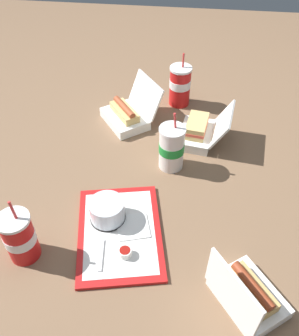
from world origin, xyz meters
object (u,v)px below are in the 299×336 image
(soda_cup_back, at_px, (172,148))
(soda_cup_right, at_px, (20,237))
(clamshell_hotdog_back, at_px, (247,294))
(soda_cup_center, at_px, (180,85))
(clamshell_hotdog_right, at_px, (127,114))
(ketchup_cup, at_px, (125,252))
(cake_container, at_px, (107,211))
(plastic_fork, at_px, (101,255))
(clamshell_sandwich_left, at_px, (199,131))
(food_tray, at_px, (120,232))

(soda_cup_back, bearing_deg, soda_cup_right, 137.38)
(clamshell_hotdog_back, distance_m, soda_cup_center, 0.96)
(clamshell_hotdog_right, xyz_separation_m, soda_cup_right, (-0.69, 0.20, 0.04))
(ketchup_cup, distance_m, clamshell_hotdog_back, 0.36)
(soda_cup_back, distance_m, soda_cup_center, 0.42)
(cake_container, xyz_separation_m, clamshell_hotdog_back, (-0.23, -0.42, -0.01))
(plastic_fork, bearing_deg, soda_cup_center, -19.32)
(cake_container, distance_m, clamshell_sandwich_left, 0.53)
(clamshell_hotdog_back, height_order, soda_cup_back, soda_cup_back)
(food_tray, relative_size, clamshell_sandwich_left, 1.90)
(plastic_fork, bearing_deg, ketchup_cup, -88.48)
(ketchup_cup, xyz_separation_m, soda_cup_right, (-0.02, 0.30, 0.06))
(cake_container, distance_m, soda_cup_right, 0.27)
(clamshell_hotdog_right, distance_m, soda_cup_back, 0.33)
(food_tray, bearing_deg, soda_cup_back, -22.20)
(clamshell_hotdog_right, xyz_separation_m, clamshell_hotdog_back, (-0.77, -0.45, 0.00))
(ketchup_cup, distance_m, soda_cup_back, 0.43)
(plastic_fork, relative_size, clamshell_sandwich_left, 0.50)
(clamshell_hotdog_back, distance_m, soda_cup_back, 0.57)
(plastic_fork, relative_size, clamshell_hotdog_back, 0.45)
(ketchup_cup, bearing_deg, clamshell_hotdog_back, -106.11)
(plastic_fork, height_order, soda_cup_back, soda_cup_back)
(food_tray, xyz_separation_m, soda_cup_center, (0.75, -0.14, 0.09))
(soda_cup_center, bearing_deg, soda_cup_back, 179.29)
(clamshell_hotdog_back, bearing_deg, soda_cup_right, 83.23)
(cake_container, xyz_separation_m, clamshell_sandwich_left, (0.45, -0.28, -0.01))
(clamshell_sandwich_left, xyz_separation_m, soda_cup_center, (0.25, 0.09, 0.05))
(ketchup_cup, bearing_deg, soda_cup_back, -14.01)
(food_tray, relative_size, clamshell_hotdog_back, 1.71)
(clamshell_hotdog_right, distance_m, soda_cup_right, 0.72)
(food_tray, distance_m, cake_container, 0.08)
(food_tray, distance_m, clamshell_hotdog_right, 0.59)
(ketchup_cup, bearing_deg, soda_cup_right, 94.45)
(food_tray, xyz_separation_m, soda_cup_back, (0.33, -0.14, 0.08))
(plastic_fork, bearing_deg, soda_cup_right, 85.82)
(food_tray, xyz_separation_m, cake_container, (0.05, 0.05, 0.04))
(ketchup_cup, bearing_deg, clamshell_hotdog_right, 8.58)
(soda_cup_right, bearing_deg, soda_cup_center, -25.55)
(plastic_fork, height_order, soda_cup_right, soda_cup_right)
(food_tray, relative_size, clamshell_hotdog_right, 1.47)
(ketchup_cup, bearing_deg, cake_container, 30.99)
(cake_container, height_order, soda_cup_center, soda_cup_center)
(food_tray, xyz_separation_m, soda_cup_right, (-0.11, 0.27, 0.08))
(food_tray, xyz_separation_m, clamshell_hotdog_back, (-0.18, -0.38, 0.03))
(clamshell_hotdog_back, xyz_separation_m, soda_cup_back, (0.52, 0.24, 0.05))
(clamshell_sandwich_left, distance_m, soda_cup_right, 0.79)
(soda_cup_back, relative_size, soda_cup_right, 1.02)
(food_tray, xyz_separation_m, plastic_fork, (-0.09, 0.04, 0.01))
(cake_container, bearing_deg, ketchup_cup, -149.01)
(clamshell_hotdog_back, relative_size, soda_cup_back, 1.03)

